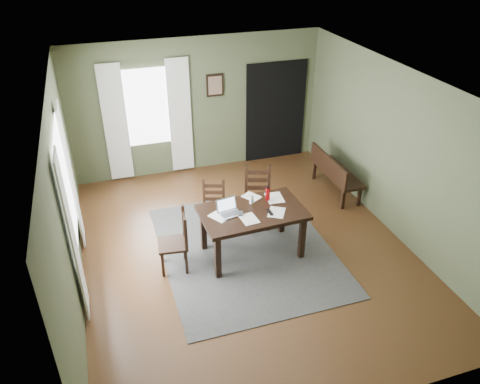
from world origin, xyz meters
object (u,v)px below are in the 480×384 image
object	(u,v)px
dining_table	(252,216)
chair_back_left	(214,208)
bench	(334,171)
water_bottle	(268,194)
chair_back_right	(257,198)
chair_end	(176,242)
laptop	(228,210)

from	to	relation	value
dining_table	chair_back_left	world-z (taller)	chair_back_left
dining_table	bench	bearing A→B (deg)	29.70
chair_back_left	bench	bearing A→B (deg)	30.49
dining_table	water_bottle	world-z (taller)	water_bottle
chair_back_right	water_bottle	distance (m)	0.68
dining_table	chair_end	size ratio (longest dim) A/B	1.65
chair_end	chair_back_right	bearing A→B (deg)	123.51
bench	laptop	distance (m)	2.78
chair_back_right	laptop	world-z (taller)	chair_back_right
water_bottle	chair_back_left	bearing A→B (deg)	140.72
dining_table	chair_back_right	size ratio (longest dim) A/B	1.55
bench	laptop	bearing A→B (deg)	117.21
chair_back_left	bench	world-z (taller)	chair_back_left
dining_table	bench	xyz separation A→B (m)	(2.08, 1.31, -0.23)
chair_end	chair_back_left	size ratio (longest dim) A/B	1.11
chair_end	chair_back_left	world-z (taller)	chair_end
chair_back_left	chair_back_right	bearing A→B (deg)	16.11
dining_table	chair_back_left	bearing A→B (deg)	113.67
chair_back_left	water_bottle	xyz separation A→B (m)	(0.72, -0.59, 0.47)
chair_back_left	water_bottle	bearing A→B (deg)	-20.25
dining_table	chair_back_right	distance (m)	0.87
chair_back_left	water_bottle	world-z (taller)	water_bottle
dining_table	laptop	size ratio (longest dim) A/B	4.41
chair_back_left	chair_back_right	world-z (taller)	chair_back_right
bench	laptop	xyz separation A→B (m)	(-2.44, -1.26, 0.38)
chair_end	laptop	bearing A→B (deg)	100.56
dining_table	bench	world-z (taller)	dining_table
chair_end	laptop	xyz separation A→B (m)	(0.82, 0.05, 0.37)
chair_back_left	chair_end	bearing A→B (deg)	-115.16
dining_table	chair_end	xyz separation A→B (m)	(-1.18, 0.00, -0.22)
chair_back_left	bench	xyz separation A→B (m)	(2.48, 0.50, 0.03)
dining_table	laptop	distance (m)	0.40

